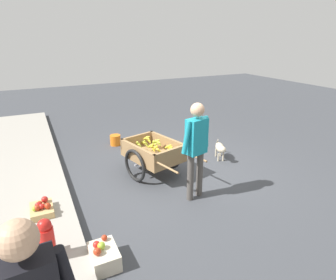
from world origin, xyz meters
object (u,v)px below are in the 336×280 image
(fruit_cart, at_px, (153,154))
(plastic_bucket, at_px, (115,140))
(dog, at_px, (220,148))
(apple_crate, at_px, (42,212))
(mixed_fruit_crate, at_px, (104,256))
(vendor_person, at_px, (196,143))
(fire_hydrant, at_px, (47,244))

(fruit_cart, relative_size, plastic_bucket, 6.76)
(dog, height_order, apple_crate, dog)
(mixed_fruit_crate, bearing_deg, apple_crate, 25.24)
(dog, xyz_separation_m, apple_crate, (-0.64, 3.72, -0.14))
(vendor_person, bearing_deg, plastic_bucket, 9.76)
(mixed_fruit_crate, bearing_deg, fruit_cart, -37.60)
(mixed_fruit_crate, bearing_deg, dog, -58.18)
(dog, bearing_deg, vendor_person, 129.63)
(fruit_cart, xyz_separation_m, vendor_person, (-1.11, -0.29, 0.56))
(dog, distance_m, mixed_fruit_crate, 3.67)
(plastic_bucket, xyz_separation_m, apple_crate, (-2.55, 1.87, -0.00))
(fruit_cart, height_order, vendor_person, vendor_person)
(vendor_person, relative_size, apple_crate, 3.77)
(vendor_person, distance_m, mixed_fruit_crate, 2.15)
(fire_hydrant, xyz_separation_m, plastic_bucket, (3.58, -1.85, -0.20))
(fruit_cart, distance_m, dog, 1.63)
(apple_crate, bearing_deg, fire_hydrant, -178.99)
(dog, height_order, plastic_bucket, dog)
(dog, bearing_deg, fire_hydrant, 114.39)
(fire_hydrant, distance_m, plastic_bucket, 4.04)
(dog, relative_size, plastic_bucket, 2.37)
(fruit_cart, relative_size, mixed_fruit_crate, 4.06)
(plastic_bucket, bearing_deg, fire_hydrant, 152.63)
(fruit_cart, xyz_separation_m, apple_crate, (-0.65, 2.10, -0.31))
(dog, relative_size, apple_crate, 1.43)
(dog, xyz_separation_m, mixed_fruit_crate, (-1.93, 3.12, -0.15))
(plastic_bucket, height_order, apple_crate, apple_crate)
(mixed_fruit_crate, bearing_deg, vendor_person, -65.06)
(fire_hydrant, bearing_deg, apple_crate, 1.01)
(vendor_person, xyz_separation_m, plastic_bucket, (3.01, 0.52, -0.87))
(fire_hydrant, bearing_deg, dog, -65.61)
(apple_crate, height_order, mixed_fruit_crate, apple_crate)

